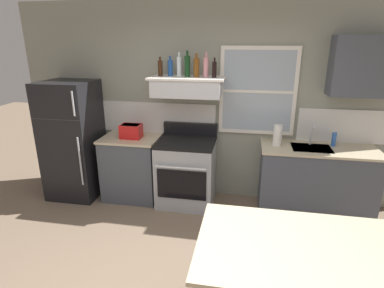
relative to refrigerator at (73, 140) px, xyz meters
name	(u,v)px	position (x,y,z in m)	size (l,w,h in m)	color
back_wall	(211,104)	(1.93, 0.39, 0.52)	(5.40, 0.11, 2.70)	gray
refrigerator	(73,140)	(0.00, 0.00, 0.00)	(0.70, 0.72, 1.67)	black
counter_left_of_stove	(133,167)	(0.85, 0.06, -0.38)	(0.79, 0.63, 0.91)	#474C56
toaster	(131,131)	(0.88, 0.03, 0.18)	(0.30, 0.20, 0.19)	red
stove_range	(186,172)	(1.65, 0.02, -0.37)	(0.76, 0.69, 1.09)	#9EA0A5
range_hood_shelf	(187,86)	(1.65, 0.12, 0.79)	(0.96, 0.52, 0.24)	silver
bottle_brown_stout	(160,68)	(1.29, 0.14, 1.01)	(0.06, 0.06, 0.24)	#381E0F
bottle_blue_liqueur	(170,68)	(1.42, 0.16, 1.02)	(0.07, 0.07, 0.25)	#1E478C
bottle_clear_tall	(179,66)	(1.53, 0.16, 1.04)	(0.06, 0.06, 0.30)	silver
bottle_dark_green_wine	(187,66)	(1.65, 0.13, 1.05)	(0.07, 0.07, 0.32)	#143819
bottle_amber_wine	(196,67)	(1.77, 0.11, 1.03)	(0.07, 0.07, 0.29)	brown
bottle_rose_pink	(206,67)	(1.89, 0.12, 1.04)	(0.07, 0.07, 0.30)	#C67F84
bottle_balsamic_dark	(214,69)	(2.00, 0.10, 1.01)	(0.06, 0.06, 0.24)	black
counter_right_with_sink	(315,181)	(3.35, 0.06, -0.38)	(1.43, 0.63, 0.91)	#474C56
sink_faucet	(312,132)	(3.25, 0.16, 0.25)	(0.03, 0.17, 0.28)	silver
paper_towel_roll	(278,135)	(2.83, 0.06, 0.21)	(0.11, 0.11, 0.27)	white
dish_soap_bottle	(334,139)	(3.53, 0.16, 0.17)	(0.06, 0.06, 0.18)	blue
upper_cabinet_right	(360,66)	(3.70, 0.20, 1.07)	(0.64, 0.32, 0.70)	#474C56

